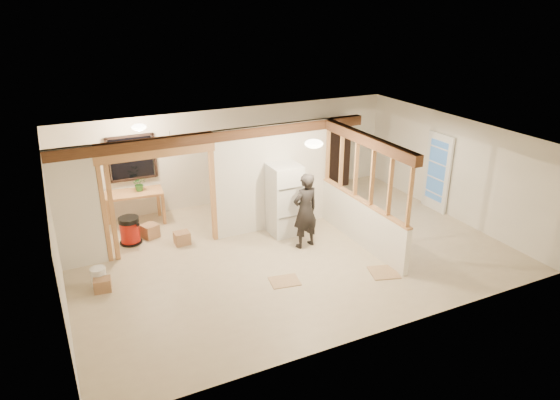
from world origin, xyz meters
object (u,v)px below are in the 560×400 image
work_table (136,208)px  bookshelf (333,153)px  woman (305,211)px  refrigerator (284,200)px  shop_vac (130,230)px

work_table → bookshelf: (5.62, 0.24, 0.57)m
woman → work_table: size_ratio=1.29×
refrigerator → bookshelf: 3.42m
woman → bookshelf: size_ratio=0.86×
bookshelf → woman: bearing=-129.7°
refrigerator → woman: size_ratio=0.98×
woman → bookshelf: 3.92m
refrigerator → work_table: size_ratio=1.26×
woman → refrigerator: bearing=-91.5°
shop_vac → work_table: bearing=71.7°
refrigerator → shop_vac: bearing=163.5°
work_table → bookshelf: bearing=8.2°
work_table → woman: bearing=-36.0°
woman → shop_vac: (-3.44, 1.80, -0.53)m
refrigerator → shop_vac: refrigerator is taller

